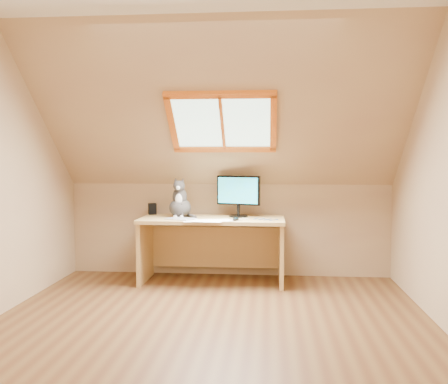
# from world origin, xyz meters

# --- Properties ---
(ground) EXTENTS (3.50, 3.50, 0.00)m
(ground) POSITION_xyz_m (0.00, 0.00, 0.00)
(ground) COLOR brown
(ground) RESTS_ON ground
(room_shell) EXTENTS (3.52, 3.52, 2.41)m
(room_shell) POSITION_xyz_m (0.00, -0.09, 1.43)
(room_shell) COLOR tan
(room_shell) RESTS_ON ground
(desk) EXTENTS (1.47, 0.64, 0.67)m
(desk) POSITION_xyz_m (-0.14, 1.44, 0.46)
(desk) COLOR tan
(desk) RESTS_ON ground
(monitor) EXTENTS (0.46, 0.20, 0.43)m
(monitor) POSITION_xyz_m (0.12, 1.49, 0.92)
(monitor) COLOR black
(monitor) RESTS_ON desk
(cat) EXTENTS (0.23, 0.28, 0.42)m
(cat) POSITION_xyz_m (-0.48, 1.41, 0.82)
(cat) COLOR #3D3836
(cat) RESTS_ON desk
(desk_speaker) EXTENTS (0.11, 0.11, 0.12)m
(desk_speaker) POSITION_xyz_m (-0.82, 1.63, 0.73)
(desk_speaker) COLOR black
(desk_speaker) RESTS_ON desk
(graphics_tablet) EXTENTS (0.33, 0.29, 0.01)m
(graphics_tablet) POSITION_xyz_m (-0.44, 1.22, 0.68)
(graphics_tablet) COLOR #B2B2B7
(graphics_tablet) RESTS_ON desk
(mouse) EXTENTS (0.08, 0.11, 0.03)m
(mouse) POSITION_xyz_m (0.12, 1.17, 0.69)
(mouse) COLOR black
(mouse) RESTS_ON desk
(papers) EXTENTS (0.35, 0.30, 0.01)m
(papers) POSITION_xyz_m (-0.16, 1.12, 0.67)
(papers) COLOR white
(papers) RESTS_ON desk
(cables) EXTENTS (0.51, 0.26, 0.01)m
(cables) POSITION_xyz_m (0.31, 1.26, 0.68)
(cables) COLOR silver
(cables) RESTS_ON desk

